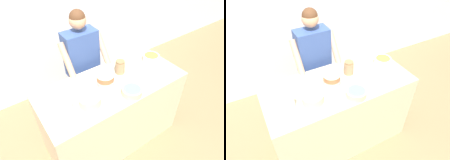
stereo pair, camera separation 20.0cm
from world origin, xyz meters
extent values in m
plane|color=#93704C|center=(0.00, 0.00, 0.00)|extent=(14.00, 14.00, 0.00)
cube|color=silver|center=(0.00, 1.73, 1.30)|extent=(10.00, 0.05, 2.60)
cube|color=#C6B793|center=(0.00, 0.35, 0.46)|extent=(1.58, 0.70, 0.93)
cylinder|color=#2D2D38|center=(-0.14, 0.91, 0.37)|extent=(0.12, 0.12, 0.75)
cylinder|color=#2D2D38|center=(0.04, 0.91, 0.37)|extent=(0.12, 0.12, 0.75)
cube|color=#334C8C|center=(-0.05, 0.91, 1.03)|extent=(0.39, 0.21, 0.56)
cylinder|color=tan|center=(-0.28, 0.76, 1.02)|extent=(0.07, 0.36, 0.48)
cylinder|color=tan|center=(0.18, 0.76, 1.02)|extent=(0.07, 0.36, 0.48)
sphere|color=tan|center=(-0.05, 0.91, 1.43)|extent=(0.19, 0.19, 0.19)
sphere|color=#51331E|center=(-0.05, 0.91, 1.47)|extent=(0.17, 0.17, 0.17)
cylinder|color=silver|center=(-0.07, 0.37, 0.93)|extent=(0.34, 0.34, 0.01)
cylinder|color=pink|center=(-0.07, 0.37, 0.97)|extent=(0.19, 0.19, 0.06)
cylinder|color=#9E663D|center=(-0.07, 0.37, 1.02)|extent=(0.18, 0.18, 0.06)
cylinder|color=white|center=(-0.07, 0.37, 1.06)|extent=(0.18, 0.18, 0.01)
cylinder|color=beige|center=(-0.34, 0.23, 0.97)|extent=(0.21, 0.21, 0.09)
cylinder|color=white|center=(-0.34, 0.23, 1.01)|extent=(0.18, 0.18, 0.01)
cylinder|color=silver|center=(-0.35, 0.16, 1.02)|extent=(0.07, 0.02, 0.16)
cylinder|color=beige|center=(0.06, 0.11, 0.96)|extent=(0.20, 0.20, 0.07)
cylinder|color=#60B7E0|center=(0.06, 0.11, 0.99)|extent=(0.17, 0.17, 0.01)
cylinder|color=white|center=(0.62, 0.42, 0.97)|extent=(0.19, 0.19, 0.08)
cylinder|color=#EF9938|center=(0.62, 0.42, 1.00)|extent=(0.16, 0.16, 0.01)
cylinder|color=silver|center=(-0.54, 0.25, 0.99)|extent=(0.07, 0.07, 0.13)
cylinder|color=silver|center=(0.33, 0.22, 0.93)|extent=(0.23, 0.23, 0.01)
cylinder|color=#9E7F5B|center=(0.18, 0.45, 1.00)|extent=(0.11, 0.11, 0.14)
cylinder|color=olive|center=(0.18, 0.45, 1.07)|extent=(0.10, 0.10, 0.02)
camera|label=1|loc=(-0.92, -0.94, 2.28)|focal=32.00mm
camera|label=2|loc=(-0.75, -1.04, 2.28)|focal=32.00mm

